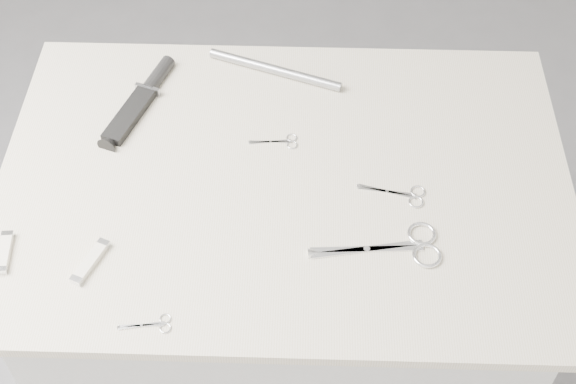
{
  "coord_description": "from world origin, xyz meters",
  "views": [
    {
      "loc": [
        0.03,
        -0.91,
        1.97
      ],
      "look_at": [
        0.01,
        -0.03,
        0.92
      ],
      "focal_mm": 50.0,
      "sensor_mm": 36.0,
      "label": 1
    }
  ],
  "objects_px": {
    "plinth": "(285,318)",
    "pocket_knife_a": "(5,253)",
    "embroidery_scissors_b": "(281,142)",
    "sheathed_knife": "(143,96)",
    "metal_rail": "(275,70)",
    "large_shears": "(404,246)",
    "embroidery_scissors_a": "(403,194)",
    "pocket_knife_b": "(90,262)",
    "tiny_scissors": "(153,325)"
  },
  "relations": [
    {
      "from": "plinth",
      "to": "pocket_knife_a",
      "type": "distance_m",
      "value": 0.67
    },
    {
      "from": "embroidery_scissors_b",
      "to": "sheathed_knife",
      "type": "distance_m",
      "value": 0.28
    },
    {
      "from": "embroidery_scissors_b",
      "to": "metal_rail",
      "type": "bearing_deg",
      "value": 91.58
    },
    {
      "from": "plinth",
      "to": "sheathed_knife",
      "type": "distance_m",
      "value": 0.58
    },
    {
      "from": "pocket_knife_a",
      "to": "large_shears",
      "type": "bearing_deg",
      "value": -92.51
    },
    {
      "from": "embroidery_scissors_b",
      "to": "plinth",
      "type": "bearing_deg",
      "value": -88.04
    },
    {
      "from": "embroidery_scissors_b",
      "to": "pocket_knife_a",
      "type": "relative_size",
      "value": 1.09
    },
    {
      "from": "embroidery_scissors_a",
      "to": "metal_rail",
      "type": "height_order",
      "value": "metal_rail"
    },
    {
      "from": "pocket_knife_a",
      "to": "pocket_knife_b",
      "type": "xyz_separation_m",
      "value": [
        0.14,
        -0.01,
        0.0
      ]
    },
    {
      "from": "pocket_knife_b",
      "to": "metal_rail",
      "type": "bearing_deg",
      "value": -8.18
    },
    {
      "from": "embroidery_scissors_b",
      "to": "embroidery_scissors_a",
      "type": "bearing_deg",
      "value": -32.87
    },
    {
      "from": "sheathed_knife",
      "to": "pocket_knife_a",
      "type": "relative_size",
      "value": 2.87
    },
    {
      "from": "pocket_knife_b",
      "to": "metal_rail",
      "type": "xyz_separation_m",
      "value": [
        0.28,
        0.46,
        0.0
      ]
    },
    {
      "from": "large_shears",
      "to": "sheathed_knife",
      "type": "relative_size",
      "value": 0.92
    },
    {
      "from": "sheathed_knife",
      "to": "embroidery_scissors_a",
      "type": "bearing_deg",
      "value": -95.22
    },
    {
      "from": "pocket_knife_b",
      "to": "pocket_knife_a",
      "type": "bearing_deg",
      "value": 106.99
    },
    {
      "from": "tiny_scissors",
      "to": "metal_rail",
      "type": "xyz_separation_m",
      "value": [
        0.16,
        0.57,
        0.01
      ]
    },
    {
      "from": "plinth",
      "to": "metal_rail",
      "type": "height_order",
      "value": "metal_rail"
    },
    {
      "from": "sheathed_knife",
      "to": "pocket_knife_b",
      "type": "relative_size",
      "value": 2.59
    },
    {
      "from": "metal_rail",
      "to": "pocket_knife_b",
      "type": "bearing_deg",
      "value": -120.78
    },
    {
      "from": "embroidery_scissors_b",
      "to": "pocket_knife_b",
      "type": "xyz_separation_m",
      "value": [
        -0.29,
        -0.28,
        0.0
      ]
    },
    {
      "from": "sheathed_knife",
      "to": "embroidery_scissors_b",
      "type": "bearing_deg",
      "value": -91.75
    },
    {
      "from": "large_shears",
      "to": "pocket_knife_a",
      "type": "xyz_separation_m",
      "value": [
        -0.64,
        -0.03,
        0.0
      ]
    },
    {
      "from": "plinth",
      "to": "pocket_knife_a",
      "type": "xyz_separation_m",
      "value": [
        -0.44,
        -0.18,
        0.47
      ]
    },
    {
      "from": "tiny_scissors",
      "to": "embroidery_scissors_a",
      "type": "bearing_deg",
      "value": 26.59
    },
    {
      "from": "embroidery_scissors_a",
      "to": "sheathed_knife",
      "type": "height_order",
      "value": "sheathed_knife"
    },
    {
      "from": "plinth",
      "to": "pocket_knife_b",
      "type": "height_order",
      "value": "pocket_knife_b"
    },
    {
      "from": "plinth",
      "to": "tiny_scissors",
      "type": "relative_size",
      "value": 11.16
    },
    {
      "from": "sheathed_knife",
      "to": "pocket_knife_b",
      "type": "height_order",
      "value": "sheathed_knife"
    },
    {
      "from": "embroidery_scissors_b",
      "to": "pocket_knife_a",
      "type": "xyz_separation_m",
      "value": [
        -0.44,
        -0.26,
        0.0
      ]
    },
    {
      "from": "plinth",
      "to": "tiny_scissors",
      "type": "xyz_separation_m",
      "value": [
        -0.19,
        -0.3,
        0.47
      ]
    },
    {
      "from": "embroidery_scissors_a",
      "to": "pocket_knife_b",
      "type": "height_order",
      "value": "pocket_knife_b"
    },
    {
      "from": "large_shears",
      "to": "sheathed_knife",
      "type": "distance_m",
      "value": 0.58
    },
    {
      "from": "large_shears",
      "to": "embroidery_scissors_b",
      "type": "distance_m",
      "value": 0.31
    },
    {
      "from": "plinth",
      "to": "tiny_scissors",
      "type": "bearing_deg",
      "value": -122.06
    },
    {
      "from": "embroidery_scissors_a",
      "to": "pocket_knife_b",
      "type": "distance_m",
      "value": 0.53
    },
    {
      "from": "large_shears",
      "to": "embroidery_scissors_b",
      "type": "height_order",
      "value": "large_shears"
    },
    {
      "from": "large_shears",
      "to": "pocket_knife_b",
      "type": "relative_size",
      "value": 2.38
    },
    {
      "from": "tiny_scissors",
      "to": "pocket_knife_a",
      "type": "height_order",
      "value": "pocket_knife_a"
    },
    {
      "from": "embroidery_scissors_b",
      "to": "pocket_knife_a",
      "type": "height_order",
      "value": "pocket_knife_a"
    },
    {
      "from": "sheathed_knife",
      "to": "pocket_knife_a",
      "type": "distance_m",
      "value": 0.4
    },
    {
      "from": "metal_rail",
      "to": "embroidery_scissors_b",
      "type": "bearing_deg",
      "value": -84.35
    },
    {
      "from": "large_shears",
      "to": "pocket_knife_a",
      "type": "distance_m",
      "value": 0.64
    },
    {
      "from": "pocket_knife_b",
      "to": "sheathed_knife",
      "type": "bearing_deg",
      "value": 18.33
    },
    {
      "from": "large_shears",
      "to": "pocket_knife_a",
      "type": "relative_size",
      "value": 2.64
    },
    {
      "from": "tiny_scissors",
      "to": "pocket_knife_b",
      "type": "xyz_separation_m",
      "value": [
        -0.11,
        0.11,
        0.0
      ]
    },
    {
      "from": "embroidery_scissors_b",
      "to": "tiny_scissors",
      "type": "bearing_deg",
      "value": -119.08
    },
    {
      "from": "large_shears",
      "to": "metal_rail",
      "type": "height_order",
      "value": "metal_rail"
    },
    {
      "from": "metal_rail",
      "to": "tiny_scissors",
      "type": "bearing_deg",
      "value": -105.77
    },
    {
      "from": "embroidery_scissors_a",
      "to": "embroidery_scissors_b",
      "type": "bearing_deg",
      "value": 162.66
    }
  ]
}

